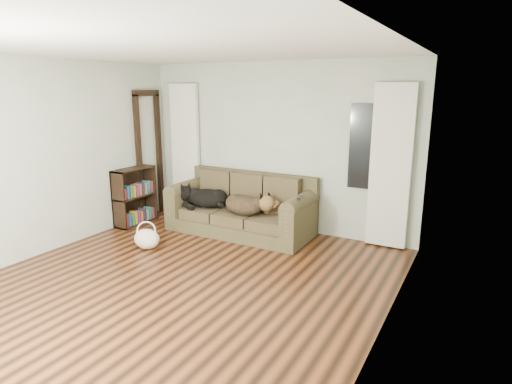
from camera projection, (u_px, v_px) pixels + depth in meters
The scene contains 15 objects.
floor at pixel (177, 286), 4.88m from camera, with size 5.00×5.00×0.00m, color black.
ceiling at pixel (165, 47), 4.26m from camera, with size 5.00×5.00×0.00m, color white.
wall_back at pixel (275, 147), 6.70m from camera, with size 4.50×0.04×2.60m, color #B6BBB1.
wall_left at pixel (38, 158), 5.62m from camera, with size 0.04×5.00×2.60m, color #B6BBB1.
wall_right at pixel (385, 200), 3.52m from camera, with size 0.04×5.00×2.60m, color #B6BBB1.
curtain_left at pixel (186, 150), 7.46m from camera, with size 0.55×0.08×2.25m, color silver.
curtain_right at pixel (390, 167), 5.83m from camera, with size 0.55×0.08×2.25m, color silver.
window_pane at pixel (367, 147), 5.98m from camera, with size 0.50×0.03×1.20m, color black.
door_casing at pixel (149, 156), 7.41m from camera, with size 0.07×0.60×2.10m, color black.
sofa at pixel (240, 204), 6.61m from camera, with size 2.24×0.97×0.92m, color #4D4028.
dog_black_lab at pixel (205, 199), 6.84m from camera, with size 0.69×0.48×0.29m, color black.
dog_shepherd at pixel (247, 205), 6.43m from camera, with size 0.67×0.47×0.30m, color black.
tv_remote at pixel (300, 197), 5.93m from camera, with size 0.05×0.18×0.02m, color black.
tote_bag at pixel (147, 238), 5.99m from camera, with size 0.39×0.30×0.28m, color #EEE2C5.
bookshelf at pixel (135, 194), 7.04m from camera, with size 0.28×0.75×0.94m, color black.
Camera 1 is at (2.95, -3.50, 2.20)m, focal length 30.00 mm.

